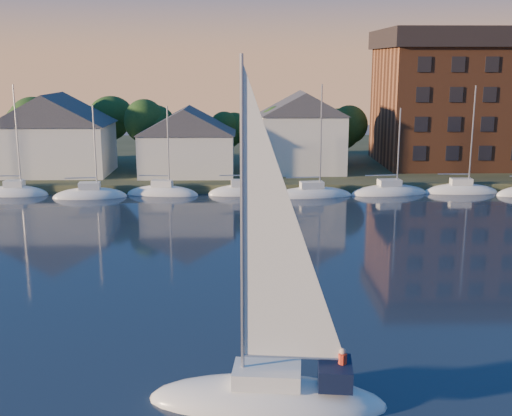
{
  "coord_description": "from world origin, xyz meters",
  "views": [
    {
      "loc": [
        0.61,
        -19.61,
        14.19
      ],
      "look_at": [
        1.49,
        22.0,
        4.74
      ],
      "focal_mm": 45.0,
      "sensor_mm": 36.0,
      "label": 1
    }
  ],
  "objects_px": {
    "clubhouse_east": "(303,131)",
    "condo_block": "(496,97)",
    "clubhouse_west": "(55,133)",
    "hero_sailboat": "(270,389)",
    "clubhouse_centre": "(187,140)"
  },
  "relations": [
    {
      "from": "clubhouse_east",
      "to": "condo_block",
      "type": "xyz_separation_m",
      "value": [
        26.0,
        5.95,
        3.79
      ]
    },
    {
      "from": "clubhouse_west",
      "to": "clubhouse_east",
      "type": "xyz_separation_m",
      "value": [
        30.0,
        1.0,
        0.07
      ]
    },
    {
      "from": "clubhouse_west",
      "to": "hero_sailboat",
      "type": "bearing_deg",
      "value": -65.78
    },
    {
      "from": "clubhouse_west",
      "to": "hero_sailboat",
      "type": "height_order",
      "value": "hero_sailboat"
    },
    {
      "from": "clubhouse_west",
      "to": "hero_sailboat",
      "type": "xyz_separation_m",
      "value": [
        23.75,
        -52.79,
        -5.29
      ]
    },
    {
      "from": "clubhouse_west",
      "to": "clubhouse_east",
      "type": "distance_m",
      "value": 30.02
    },
    {
      "from": "clubhouse_east",
      "to": "hero_sailboat",
      "type": "distance_m",
      "value": 54.42
    },
    {
      "from": "clubhouse_west",
      "to": "hero_sailboat",
      "type": "relative_size",
      "value": 0.87
    },
    {
      "from": "clubhouse_east",
      "to": "clubhouse_west",
      "type": "bearing_deg",
      "value": -178.09
    },
    {
      "from": "clubhouse_west",
      "to": "condo_block",
      "type": "height_order",
      "value": "condo_block"
    },
    {
      "from": "condo_block",
      "to": "clubhouse_east",
      "type": "bearing_deg",
      "value": -167.11
    },
    {
      "from": "clubhouse_centre",
      "to": "hero_sailboat",
      "type": "xyz_separation_m",
      "value": [
        7.75,
        -51.79,
        -4.5
      ]
    },
    {
      "from": "clubhouse_west",
      "to": "condo_block",
      "type": "distance_m",
      "value": 56.56
    },
    {
      "from": "clubhouse_centre",
      "to": "condo_block",
      "type": "relative_size",
      "value": 0.37
    },
    {
      "from": "clubhouse_west",
      "to": "clubhouse_centre",
      "type": "distance_m",
      "value": 16.05
    }
  ]
}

